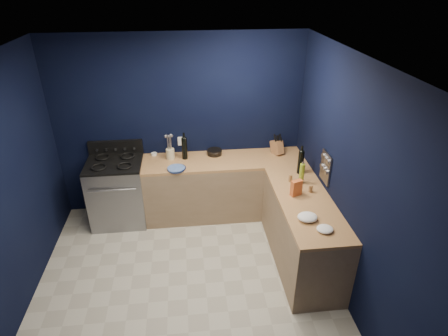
{
  "coord_description": "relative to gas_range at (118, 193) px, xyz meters",
  "views": [
    {
      "loc": [
        0.08,
        -3.22,
        3.3
      ],
      "look_at": [
        0.55,
        1.0,
        1.0
      ],
      "focal_mm": 29.69,
      "sensor_mm": 36.0,
      "label": 1
    }
  ],
  "objects": [
    {
      "name": "ramekin",
      "position": [
        0.53,
        0.27,
        0.46
      ],
      "size": [
        0.11,
        0.11,
        0.03
      ],
      "primitive_type": "cylinder",
      "rotation": [
        0.0,
        0.0,
        -0.41
      ],
      "color": "white",
      "rests_on": "top_back"
    },
    {
      "name": "cab_back",
      "position": [
        1.53,
        0.02,
        -0.03
      ],
      "size": [
        2.3,
        0.63,
        0.86
      ],
      "primitive_type": "cube",
      "color": "#897054",
      "rests_on": "floor"
    },
    {
      "name": "top_right",
      "position": [
        2.37,
        -1.13,
        0.42
      ],
      "size": [
        0.63,
        1.67,
        0.04
      ],
      "primitive_type": "cube",
      "color": "brown",
      "rests_on": "cab_right"
    },
    {
      "name": "spice_panel",
      "position": [
        2.67,
        -0.87,
        0.72
      ],
      "size": [
        0.02,
        0.28,
        0.38
      ],
      "primitive_type": "cube",
      "color": "gray",
      "rests_on": "wall_right"
    },
    {
      "name": "towel_front",
      "position": [
        2.26,
        -1.51,
        0.48
      ],
      "size": [
        0.23,
        0.2,
        0.08
      ],
      "primitive_type": "ellipsoid",
      "rotation": [
        0.0,
        0.0,
        0.07
      ],
      "color": "white",
      "rests_on": "top_right"
    },
    {
      "name": "cab_right",
      "position": [
        2.37,
        -1.13,
        -0.03
      ],
      "size": [
        0.63,
        1.67,
        0.86
      ],
      "primitive_type": "cube",
      "color": "#897054",
      "rests_on": "floor"
    },
    {
      "name": "lemon_basket",
      "position": [
        1.41,
        0.19,
        0.48
      ],
      "size": [
        0.25,
        0.25,
        0.08
      ],
      "primitive_type": "cylinder",
      "rotation": [
        0.0,
        0.0,
        0.25
      ],
      "color": "black",
      "rests_on": "top_back"
    },
    {
      "name": "knife_block",
      "position": [
        2.32,
        0.13,
        0.54
      ],
      "size": [
        0.19,
        0.25,
        0.24
      ],
      "primitive_type": "cube",
      "rotation": [
        -0.31,
        0.0,
        0.43
      ],
      "color": "brown",
      "rests_on": "top_back"
    },
    {
      "name": "crouton_bag",
      "position": [
        2.28,
        -1.01,
        0.54
      ],
      "size": [
        0.15,
        0.11,
        0.2
      ],
      "primitive_type": "cube",
      "rotation": [
        0.0,
        0.0,
        0.38
      ],
      "color": "#B51C37",
      "rests_on": "top_right"
    },
    {
      "name": "top_back",
      "position": [
        1.53,
        0.02,
        0.42
      ],
      "size": [
        2.3,
        0.63,
        0.04
      ],
      "primitive_type": "cube",
      "color": "brown",
      "rests_on": "cab_back"
    },
    {
      "name": "utensil_crock",
      "position": [
        0.77,
        0.13,
        0.52
      ],
      "size": [
        0.16,
        0.16,
        0.15
      ],
      "primitive_type": "cylinder",
      "rotation": [
        0.0,
        0.0,
        -0.41
      ],
      "color": "beige",
      "rests_on": "top_back"
    },
    {
      "name": "spice_jar_near",
      "position": [
        2.3,
        -0.69,
        0.49
      ],
      "size": [
        0.05,
        0.05,
        0.1
      ],
      "primitive_type": "cylinder",
      "rotation": [
        0.0,
        0.0,
        -0.13
      ],
      "color": "olive",
      "rests_on": "top_right"
    },
    {
      "name": "wall_outlet",
      "position": [
        0.93,
        0.32,
        0.62
      ],
      "size": [
        0.09,
        0.02,
        0.13
      ],
      "primitive_type": "cube",
      "color": "white",
      "rests_on": "wall_back"
    },
    {
      "name": "plate_stack",
      "position": [
        0.85,
        -0.21,
        0.45
      ],
      "size": [
        0.29,
        0.29,
        0.03
      ],
      "primitive_type": "cylinder",
      "rotation": [
        0.0,
        0.0,
        -0.27
      ],
      "color": "#3C5794",
      "rests_on": "top_back"
    },
    {
      "name": "wine_bottle_right",
      "position": [
        2.48,
        -0.48,
        0.6
      ],
      "size": [
        0.09,
        0.09,
        0.31
      ],
      "primitive_type": "cylinder",
      "rotation": [
        0.0,
        0.0,
        0.12
      ],
      "color": "black",
      "rests_on": "top_right"
    },
    {
      "name": "oil_bottle",
      "position": [
        2.42,
        -0.74,
        0.58
      ],
      "size": [
        0.08,
        0.08,
        0.27
      ],
      "primitive_type": "cylinder",
      "rotation": [
        0.0,
        0.0,
        0.35
      ],
      "color": "olive",
      "rests_on": "top_right"
    },
    {
      "name": "spice_jar_far",
      "position": [
        2.48,
        -0.96,
        0.49
      ],
      "size": [
        0.06,
        0.06,
        0.09
      ],
      "primitive_type": "cylinder",
      "rotation": [
        0.0,
        0.0,
        -0.23
      ],
      "color": "olive",
      "rests_on": "top_right"
    },
    {
      "name": "towel_end",
      "position": [
        2.39,
        -1.71,
        0.47
      ],
      "size": [
        0.19,
        0.17,
        0.05
      ],
      "primitive_type": "ellipsoid",
      "rotation": [
        0.0,
        0.0,
        -0.11
      ],
      "color": "white",
      "rests_on": "top_right"
    },
    {
      "name": "floor",
      "position": [
        0.93,
        -1.42,
        -0.47
      ],
      "size": [
        3.5,
        3.5,
        0.02
      ],
      "primitive_type": "cube",
      "color": "#AFAA99",
      "rests_on": "ground"
    },
    {
      "name": "wall_right",
      "position": [
        2.69,
        -1.42,
        0.84
      ],
      "size": [
        0.02,
        3.5,
        2.6
      ],
      "primitive_type": "cube",
      "color": "black",
      "rests_on": "ground"
    },
    {
      "name": "ceiling",
      "position": [
        0.93,
        -1.42,
        2.15
      ],
      "size": [
        3.5,
        3.5,
        0.02
      ],
      "primitive_type": "cube",
      "color": "silver",
      "rests_on": "ground"
    },
    {
      "name": "wine_bottle_back",
      "position": [
        0.98,
        0.11,
        0.6
      ],
      "size": [
        0.1,
        0.1,
        0.31
      ],
      "primitive_type": "cylinder",
      "rotation": [
        0.0,
        0.0,
        -0.28
      ],
      "color": "black",
      "rests_on": "top_back"
    },
    {
      "name": "gas_range",
      "position": [
        0.0,
        0.0,
        0.0
      ],
      "size": [
        0.76,
        0.66,
        0.92
      ],
      "primitive_type": "cube",
      "color": "gray",
      "rests_on": "floor"
    },
    {
      "name": "cooktop",
      "position": [
        0.0,
        0.0,
        0.48
      ],
      "size": [
        0.76,
        0.66,
        0.03
      ],
      "primitive_type": "cube",
      "color": "black",
      "rests_on": "gas_range"
    },
    {
      "name": "oven_door",
      "position": [
        0.0,
        -0.32,
        -0.01
      ],
      "size": [
        0.59,
        0.02,
        0.42
      ],
      "primitive_type": "cube",
      "color": "black",
      "rests_on": "gas_range"
    },
    {
      "name": "backguard",
      "position": [
        0.0,
        0.3,
        0.58
      ],
      "size": [
        0.76,
        0.06,
        0.2
      ],
      "primitive_type": "cube",
      "color": "black",
      "rests_on": "gas_range"
    },
    {
      "name": "wall_back",
      "position": [
        0.93,
        0.34,
        0.84
      ],
      "size": [
        3.5,
        0.02,
        2.6
      ],
      "primitive_type": "cube",
      "color": "black",
      "rests_on": "ground"
    }
  ]
}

